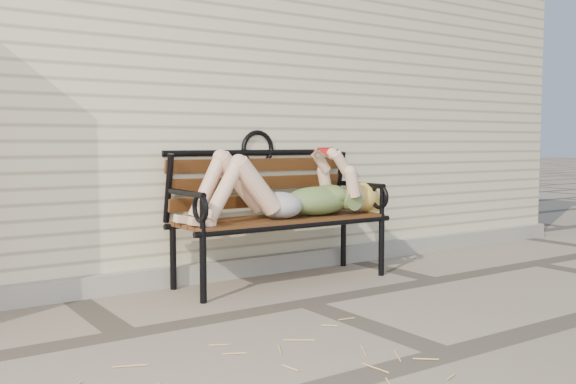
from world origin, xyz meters
TOP-DOWN VIEW (x-y plane):
  - ground at (0.00, 0.00)m, footprint 80.00×80.00m
  - house_wall at (0.00, 3.00)m, footprint 8.00×4.00m
  - foundation_strip at (0.00, 0.97)m, footprint 8.00×0.10m
  - garden_bench at (0.23, 0.74)m, footprint 1.81×0.72m
  - reading_woman at (0.25, 0.60)m, footprint 1.71×0.39m

SIDE VIEW (x-z plane):
  - ground at x=0.00m, z-range 0.00..0.00m
  - foundation_strip at x=0.00m, z-range 0.00..0.15m
  - garden_bench at x=0.23m, z-range 0.07..1.24m
  - reading_woman at x=0.25m, z-range 0.43..0.97m
  - house_wall at x=0.00m, z-range 0.00..3.00m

